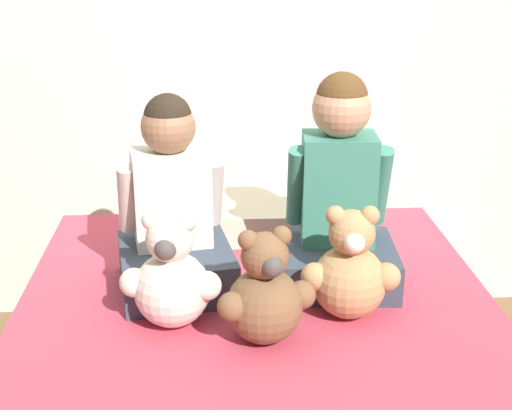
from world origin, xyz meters
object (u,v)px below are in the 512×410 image
Objects in this scene: teddy_bear_held_by_left_child at (171,278)px; teddy_bear_held_by_right_child at (350,271)px; child_on_right at (338,199)px; pillow_at_headboard at (248,216)px; child_on_left at (173,215)px; teddy_bear_between_children at (265,295)px.

teddy_bear_held_by_left_child is 0.49m from teddy_bear_held_by_right_child.
child_on_right is 0.26m from teddy_bear_held_by_right_child.
teddy_bear_held_by_right_child reaches higher than pillow_at_headboard.
child_on_left is 1.79× the size of teddy_bear_held_by_right_child.
teddy_bear_held_by_left_child is at bearing -110.02° from pillow_at_headboard.
teddy_bear_held_by_left_child reaches higher than teddy_bear_held_by_right_child.
child_on_right is 1.22× the size of pillow_at_headboard.
child_on_right is 1.96× the size of teddy_bear_held_by_right_child.
child_on_left is 0.50m from pillow_at_headboard.
child_on_left is at bearing -120.87° from pillow_at_headboard.
child_on_right is 1.94× the size of teddy_bear_held_by_left_child.
teddy_bear_held_by_left_child reaches higher than teddy_bear_between_children.
teddy_bear_held_by_left_child is at bearing 141.97° from teddy_bear_between_children.
teddy_bear_between_children is at bearing -121.37° from child_on_right.
child_on_left is 0.91× the size of child_on_right.
teddy_bear_held_by_left_child is 1.04× the size of teddy_bear_between_children.
teddy_bear_between_children is at bearing -13.20° from teddy_bear_held_by_left_child.
teddy_bear_held_by_right_child is 0.69m from pillow_at_headboard.
child_on_left is 1.77× the size of teddy_bear_held_by_left_child.
teddy_bear_held_by_right_child is at bearing -68.58° from pillow_at_headboard.
pillow_at_headboard is at bearing 74.66° from teddy_bear_between_children.
pillow_at_headboard is (-0.25, 0.41, -0.21)m from child_on_right.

